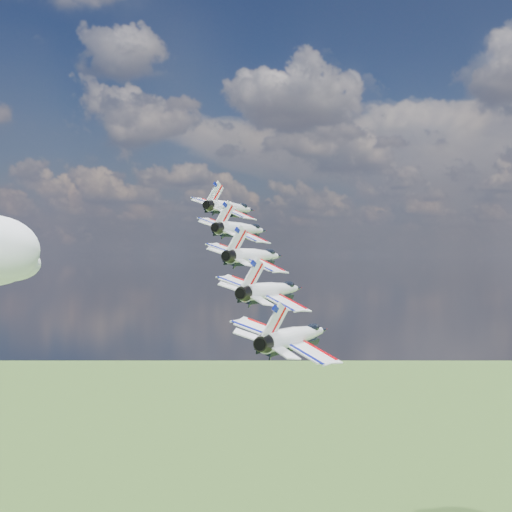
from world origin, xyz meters
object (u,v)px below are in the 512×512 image
Objects in this scene: jet_0 at (231,208)px; jet_2 at (256,256)px; jet_1 at (242,229)px; jet_3 at (273,290)px; jet_4 at (297,336)px.

jet_2 is (14.77, -15.61, -7.21)m from jet_0.
jet_2 is (7.38, -7.81, -3.60)m from jet_1.
jet_3 is at bearing -51.31° from jet_1.
jet_3 is (22.15, -23.42, -10.81)m from jet_0.
jet_0 is at bearing 128.69° from jet_3.
jet_1 is at bearing 128.69° from jet_3.
jet_3 is 11.33m from jet_4.
jet_0 reaches higher than jet_2.
jet_0 is 22.67m from jet_2.
jet_0 is 1.00× the size of jet_2.
jet_1 is 11.33m from jet_2.
jet_2 is at bearing -51.31° from jet_1.
jet_0 is at bearing 128.69° from jet_2.
jet_2 reaches higher than jet_4.
jet_2 is at bearing 128.69° from jet_3.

